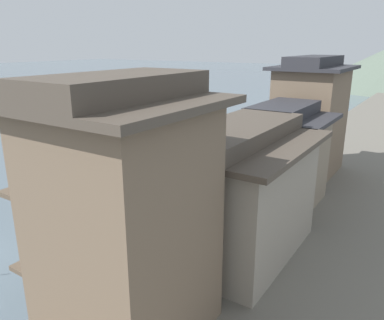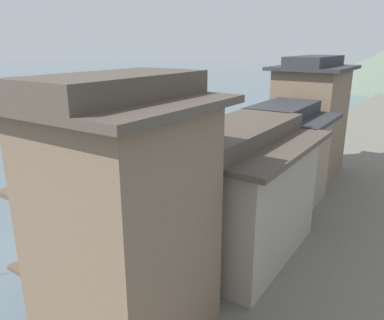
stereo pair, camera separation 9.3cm
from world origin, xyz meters
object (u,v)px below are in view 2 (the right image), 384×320
at_px(house_waterfront_narrow, 310,117).
at_px(house_waterfront_second, 234,190).
at_px(boat_moored_third, 306,117).
at_px(house_waterfront_tall, 280,155).
at_px(house_waterfront_nearest, 123,215).
at_px(boat_moored_second, 280,150).
at_px(boat_moored_nearest, 159,143).
at_px(boat_moored_far, 207,189).

bearing_deg(house_waterfront_narrow, house_waterfront_second, -87.31).
height_order(boat_moored_third, house_waterfront_tall, house_waterfront_tall).
bearing_deg(house_waterfront_nearest, house_waterfront_tall, 89.65).
bearing_deg(boat_moored_second, house_waterfront_second, -75.47).
distance_m(house_waterfront_second, house_waterfront_tall, 6.85).
distance_m(boat_moored_nearest, house_waterfront_second, 24.19).
bearing_deg(house_waterfront_narrow, house_waterfront_nearest, -89.47).
distance_m(house_waterfront_second, house_waterfront_narrow, 13.45).
xyz_separation_m(boat_moored_far, house_waterfront_nearest, (5.45, -14.29, 4.98)).
bearing_deg(boat_moored_far, house_waterfront_narrow, 48.73).
bearing_deg(boat_moored_third, house_waterfront_second, -77.46).
bearing_deg(house_waterfront_nearest, boat_moored_third, 100.24).
height_order(house_waterfront_nearest, house_waterfront_narrow, same).
bearing_deg(boat_moored_second, house_waterfront_nearest, -79.89).
relative_size(house_waterfront_tall, house_waterfront_narrow, 0.70).
xyz_separation_m(house_waterfront_second, house_waterfront_tall, (-0.35, 6.84, 0.02)).
xyz_separation_m(boat_moored_third, house_waterfront_second, (9.00, -40.46, 3.69)).
xyz_separation_m(house_waterfront_nearest, house_waterfront_tall, (0.08, 13.75, -1.30)).
distance_m(boat_moored_nearest, boat_moored_far, 14.62).
bearing_deg(house_waterfront_second, house_waterfront_narrow, 92.69).
relative_size(boat_moored_second, house_waterfront_tall, 0.75).
height_order(boat_moored_second, house_waterfront_tall, house_waterfront_tall).
bearing_deg(boat_moored_nearest, house_waterfront_narrow, -10.09).
bearing_deg(boat_moored_far, boat_moored_second, 87.68).
bearing_deg(house_waterfront_tall, boat_moored_third, 104.42).
height_order(house_waterfront_nearest, house_waterfront_tall, house_waterfront_nearest).
relative_size(boat_moored_third, house_waterfront_nearest, 0.48).
xyz_separation_m(boat_moored_second, boat_moored_third, (-3.65, 19.81, 0.01)).
bearing_deg(boat_moored_second, house_waterfront_tall, -70.11).
xyz_separation_m(boat_moored_nearest, house_waterfront_narrow, (16.80, -2.99, 4.99)).
bearing_deg(boat_moored_far, boat_moored_nearest, 142.09).
xyz_separation_m(boat_moored_second, boat_moored_far, (-0.54, -13.28, 0.04)).
height_order(boat_moored_third, house_waterfront_nearest, house_waterfront_nearest).
height_order(boat_moored_nearest, house_waterfront_narrow, house_waterfront_narrow).
bearing_deg(house_waterfront_nearest, house_waterfront_narrow, 90.53).
bearing_deg(house_waterfront_tall, boat_moored_second, 109.89).
distance_m(boat_moored_second, boat_moored_far, 13.29).
xyz_separation_m(boat_moored_nearest, boat_moored_second, (12.07, 4.29, -0.01)).
relative_size(boat_moored_nearest, house_waterfront_nearest, 0.60).
bearing_deg(house_waterfront_second, house_waterfront_nearest, -93.64).
relative_size(boat_moored_second, house_waterfront_narrow, 0.53).
bearing_deg(house_waterfront_tall, house_waterfront_nearest, -90.35).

